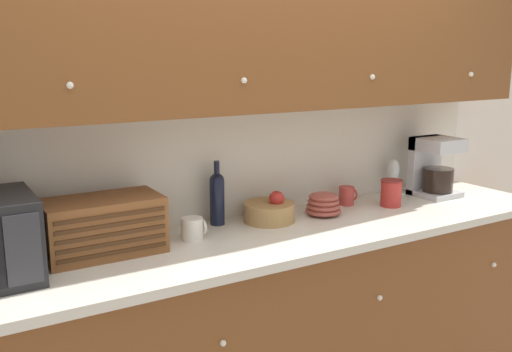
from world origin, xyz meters
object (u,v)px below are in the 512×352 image
(wine_glass, at_px, (393,171))
(coffee_maker, at_px, (433,166))
(fruit_basket, at_px, (269,211))
(wine_bottle, at_px, (217,196))
(mug, at_px, (193,229))
(mug_blue_second, at_px, (347,196))
(storage_canister, at_px, (391,193))
(bread_box, at_px, (103,226))
(bowl_stack_on_counter, at_px, (323,205))

(wine_glass, relative_size, coffee_maker, 0.62)
(fruit_basket, bearing_deg, wine_bottle, 160.34)
(mug, distance_m, coffee_maker, 1.56)
(wine_bottle, xyz_separation_m, mug_blue_second, (0.78, -0.04, -0.09))
(storage_canister, bearing_deg, fruit_basket, 172.25)
(wine_bottle, bearing_deg, mug_blue_second, -2.74)
(bread_box, relative_size, storage_canister, 3.27)
(mug, bearing_deg, bread_box, 175.90)
(mug_blue_second, xyz_separation_m, wine_glass, (0.37, 0.03, 0.09))
(wine_bottle, height_order, storage_canister, wine_bottle)
(bread_box, relative_size, fruit_basket, 1.88)
(mug, height_order, storage_canister, storage_canister)
(storage_canister, height_order, wine_glass, wine_glass)
(wine_bottle, relative_size, mug_blue_second, 3.12)
(fruit_basket, relative_size, bowl_stack_on_counter, 1.37)
(mug_blue_second, distance_m, storage_canister, 0.24)
(storage_canister, bearing_deg, mug_blue_second, 141.21)
(wine_glass, height_order, coffee_maker, coffee_maker)
(mug, bearing_deg, bowl_stack_on_counter, 1.25)
(wine_bottle, relative_size, coffee_maker, 0.92)
(bread_box, xyz_separation_m, storage_canister, (1.56, -0.06, -0.04))
(mug_blue_second, xyz_separation_m, coffee_maker, (0.57, -0.09, 0.12))
(bread_box, bearing_deg, wine_glass, 3.93)
(fruit_basket, distance_m, bowl_stack_on_counter, 0.30)
(bread_box, xyz_separation_m, mug_blue_second, (1.37, 0.09, -0.07))
(bowl_stack_on_counter, distance_m, mug_blue_second, 0.26)
(bowl_stack_on_counter, bearing_deg, wine_bottle, 165.80)
(wine_bottle, relative_size, storage_canister, 2.15)
(bowl_stack_on_counter, xyz_separation_m, wine_glass, (0.61, 0.13, 0.09))
(bread_box, height_order, coffee_maker, coffee_maker)
(bowl_stack_on_counter, xyz_separation_m, coffee_maker, (0.81, 0.01, 0.11))
(wine_bottle, height_order, fruit_basket, wine_bottle)
(fruit_basket, xyz_separation_m, coffee_maker, (1.10, -0.04, 0.12))
(bread_box, distance_m, mug_blue_second, 1.38)
(bowl_stack_on_counter, relative_size, wine_glass, 0.88)
(storage_canister, bearing_deg, wine_glass, 44.14)
(bowl_stack_on_counter, relative_size, coffee_maker, 0.54)
(bread_box, relative_size, wine_glass, 2.25)
(wine_bottle, relative_size, wine_glass, 1.48)
(mug, height_order, fruit_basket, fruit_basket)
(bread_box, bearing_deg, mug_blue_second, 3.65)
(mug, height_order, bowl_stack_on_counter, bowl_stack_on_counter)
(fruit_basket, height_order, coffee_maker, coffee_maker)
(wine_bottle, bearing_deg, bowl_stack_on_counter, -14.20)
(storage_canister, bearing_deg, bowl_stack_on_counter, 173.47)
(bread_box, distance_m, wine_bottle, 0.61)
(fruit_basket, height_order, mug_blue_second, fruit_basket)
(mug, relative_size, bowl_stack_on_counter, 0.58)
(fruit_basket, height_order, storage_canister, fruit_basket)
(wine_bottle, distance_m, mug_blue_second, 0.79)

